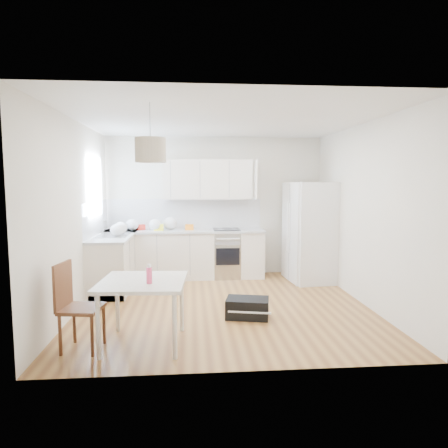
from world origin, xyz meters
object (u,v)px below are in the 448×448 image
(refrigerator, at_px, (311,232))
(dining_table, at_px, (143,287))
(dining_chair, at_px, (82,306))
(gym_bag, at_px, (247,308))

(refrigerator, bearing_deg, dining_table, -140.05)
(dining_chair, relative_size, gym_bag, 1.71)
(refrigerator, distance_m, dining_chair, 4.42)
(dining_table, height_order, dining_chair, dining_chair)
(dining_table, distance_m, gym_bag, 1.60)
(dining_chair, height_order, gym_bag, dining_chair)
(refrigerator, xyz_separation_m, dining_table, (-2.74, -2.72, -0.25))
(refrigerator, relative_size, gym_bag, 3.23)
(refrigerator, bearing_deg, gym_bag, -131.72)
(dining_chair, bearing_deg, dining_table, 16.51)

